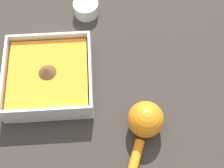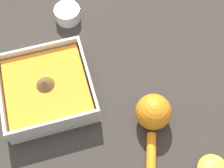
% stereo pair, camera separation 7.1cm
% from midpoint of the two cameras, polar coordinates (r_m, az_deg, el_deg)
% --- Properties ---
extents(ground_plane, '(4.00, 4.00, 0.00)m').
position_cam_midpoint_polar(ground_plane, '(0.77, -11.21, 1.13)').
color(ground_plane, '#332D28').
extents(square_dish, '(0.20, 0.20, 0.06)m').
position_cam_midpoint_polar(square_dish, '(0.73, -14.48, -1.18)').
color(square_dish, silver).
rests_on(square_dish, ground_plane).
extents(spice_bowl, '(0.07, 0.07, 0.04)m').
position_cam_midpoint_polar(spice_bowl, '(0.85, -10.57, 12.22)').
color(spice_bowl, silver).
rests_on(spice_bowl, ground_plane).
extents(lemon_squeezer, '(0.18, 0.10, 0.08)m').
position_cam_midpoint_polar(lemon_squeezer, '(0.67, 4.54, -6.16)').
color(lemon_squeezer, orange).
rests_on(lemon_squeezer, ground_plane).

